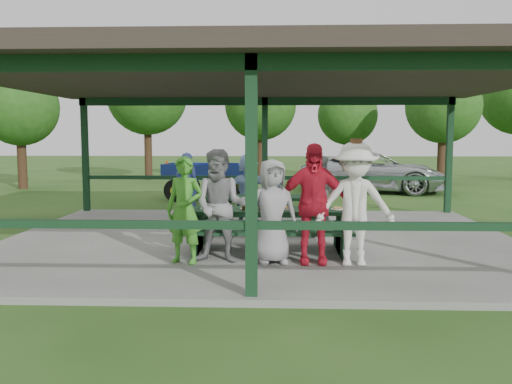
{
  "coord_description": "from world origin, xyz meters",
  "views": [
    {
      "loc": [
        0.31,
        -10.48,
        2.12
      ],
      "look_at": [
        -0.08,
        -0.3,
        1.05
      ],
      "focal_mm": 38.0,
      "sensor_mm": 36.0,
      "label": 1
    }
  ],
  "objects_px": {
    "contestant_red": "(312,204)",
    "spectator_lblue": "(248,189)",
    "picnic_table_far": "(259,209)",
    "farm_trailer": "(208,181)",
    "picnic_table_near": "(269,224)",
    "spectator_blue": "(187,186)",
    "pickup_truck": "(374,172)",
    "contestant_green": "(185,210)",
    "contestant_white_fedora": "(355,204)",
    "contestant_grey_mid": "(272,212)",
    "contestant_grey_left": "(221,206)",
    "spectator_grey": "(320,190)"
  },
  "relations": [
    {
      "from": "contestant_white_fedora",
      "to": "contestant_red",
      "type": "bearing_deg",
      "value": 173.22
    },
    {
      "from": "contestant_red",
      "to": "spectator_lblue",
      "type": "bearing_deg",
      "value": 109.41
    },
    {
      "from": "pickup_truck",
      "to": "picnic_table_near",
      "type": "bearing_deg",
      "value": 177.01
    },
    {
      "from": "contestant_green",
      "to": "contestant_white_fedora",
      "type": "xyz_separation_m",
      "value": [
        2.66,
        -0.05,
        0.11
      ]
    },
    {
      "from": "contestant_green",
      "to": "spectator_lblue",
      "type": "distance_m",
      "value": 3.71
    },
    {
      "from": "pickup_truck",
      "to": "picnic_table_far",
      "type": "bearing_deg",
      "value": 172.02
    },
    {
      "from": "contestant_white_fedora",
      "to": "pickup_truck",
      "type": "distance_m",
      "value": 12.31
    },
    {
      "from": "contestant_grey_left",
      "to": "contestant_red",
      "type": "xyz_separation_m",
      "value": [
        1.45,
        -0.01,
        0.05
      ]
    },
    {
      "from": "spectator_blue",
      "to": "spectator_grey",
      "type": "height_order",
      "value": "spectator_blue"
    },
    {
      "from": "pickup_truck",
      "to": "contestant_green",
      "type": "bearing_deg",
      "value": 172.79
    },
    {
      "from": "contestant_red",
      "to": "picnic_table_near",
      "type": "bearing_deg",
      "value": 131.47
    },
    {
      "from": "picnic_table_far",
      "to": "contestant_grey_left",
      "type": "height_order",
      "value": "contestant_grey_left"
    },
    {
      "from": "picnic_table_far",
      "to": "farm_trailer",
      "type": "distance_m",
      "value": 6.65
    },
    {
      "from": "contestant_grey_mid",
      "to": "spectator_blue",
      "type": "relative_size",
      "value": 1.02
    },
    {
      "from": "contestant_grey_left",
      "to": "contestant_red",
      "type": "distance_m",
      "value": 1.45
    },
    {
      "from": "contestant_grey_mid",
      "to": "contestant_grey_left",
      "type": "bearing_deg",
      "value": 158.65
    },
    {
      "from": "spectator_blue",
      "to": "contestant_green",
      "type": "bearing_deg",
      "value": 111.51
    },
    {
      "from": "contestant_grey_mid",
      "to": "spectator_grey",
      "type": "bearing_deg",
      "value": 57.09
    },
    {
      "from": "contestant_grey_left",
      "to": "pickup_truck",
      "type": "relative_size",
      "value": 0.34
    },
    {
      "from": "picnic_table_near",
      "to": "spectator_blue",
      "type": "distance_m",
      "value": 4.08
    },
    {
      "from": "contestant_grey_mid",
      "to": "pickup_truck",
      "type": "relative_size",
      "value": 0.31
    },
    {
      "from": "contestant_green",
      "to": "spectator_grey",
      "type": "xyz_separation_m",
      "value": [
        2.42,
        3.75,
        -0.06
      ]
    },
    {
      "from": "picnic_table_near",
      "to": "farm_trailer",
      "type": "bearing_deg",
      "value": 104.34
    },
    {
      "from": "picnic_table_far",
      "to": "farm_trailer",
      "type": "xyz_separation_m",
      "value": [
        -1.9,
        6.37,
        0.06
      ]
    },
    {
      "from": "contestant_green",
      "to": "spectator_blue",
      "type": "bearing_deg",
      "value": 115.75
    },
    {
      "from": "contestant_red",
      "to": "spectator_grey",
      "type": "height_order",
      "value": "contestant_red"
    },
    {
      "from": "spectator_grey",
      "to": "farm_trailer",
      "type": "bearing_deg",
      "value": -35.33
    },
    {
      "from": "contestant_grey_mid",
      "to": "contestant_red",
      "type": "xyz_separation_m",
      "value": [
        0.63,
        0.05,
        0.12
      ]
    },
    {
      "from": "contestant_white_fedora",
      "to": "spectator_lblue",
      "type": "height_order",
      "value": "contestant_white_fedora"
    },
    {
      "from": "contestant_green",
      "to": "contestant_grey_left",
      "type": "distance_m",
      "value": 0.57
    },
    {
      "from": "picnic_table_near",
      "to": "picnic_table_far",
      "type": "relative_size",
      "value": 1.1
    },
    {
      "from": "spectator_blue",
      "to": "farm_trailer",
      "type": "xyz_separation_m",
      "value": [
        -0.13,
        4.83,
        -0.27
      ]
    },
    {
      "from": "spectator_lblue",
      "to": "pickup_truck",
      "type": "height_order",
      "value": "spectator_lblue"
    },
    {
      "from": "contestant_green",
      "to": "farm_trailer",
      "type": "bearing_deg",
      "value": 111.92
    },
    {
      "from": "contestant_green",
      "to": "spectator_grey",
      "type": "relative_size",
      "value": 1.08
    },
    {
      "from": "picnic_table_near",
      "to": "pickup_truck",
      "type": "bearing_deg",
      "value": 71.23
    },
    {
      "from": "picnic_table_far",
      "to": "contestant_grey_left",
      "type": "xyz_separation_m",
      "value": [
        -0.52,
        -2.81,
        0.43
      ]
    },
    {
      "from": "contestant_grey_left",
      "to": "spectator_lblue",
      "type": "bearing_deg",
      "value": 93.68
    },
    {
      "from": "contestant_grey_mid",
      "to": "spectator_grey",
      "type": "relative_size",
      "value": 1.05
    },
    {
      "from": "contestant_grey_mid",
      "to": "contestant_green",
      "type": "bearing_deg",
      "value": 163.37
    },
    {
      "from": "contestant_grey_left",
      "to": "spectator_blue",
      "type": "relative_size",
      "value": 1.12
    },
    {
      "from": "spectator_lblue",
      "to": "spectator_grey",
      "type": "xyz_separation_m",
      "value": [
        1.6,
        0.13,
        -0.03
      ]
    },
    {
      "from": "contestant_red",
      "to": "spectator_grey",
      "type": "relative_size",
      "value": 1.21
    },
    {
      "from": "contestant_red",
      "to": "spectator_grey",
      "type": "distance_m",
      "value": 3.71
    },
    {
      "from": "contestant_grey_left",
      "to": "spectator_grey",
      "type": "distance_m",
      "value": 4.12
    },
    {
      "from": "picnic_table_near",
      "to": "contestant_grey_mid",
      "type": "distance_m",
      "value": 0.93
    },
    {
      "from": "spectator_lblue",
      "to": "picnic_table_near",
      "type": "bearing_deg",
      "value": 99.24
    },
    {
      "from": "picnic_table_near",
      "to": "pickup_truck",
      "type": "relative_size",
      "value": 0.53
    },
    {
      "from": "picnic_table_far",
      "to": "picnic_table_near",
      "type": "bearing_deg",
      "value": -83.26
    },
    {
      "from": "picnic_table_near",
      "to": "pickup_truck",
      "type": "height_order",
      "value": "pickup_truck"
    }
  ]
}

